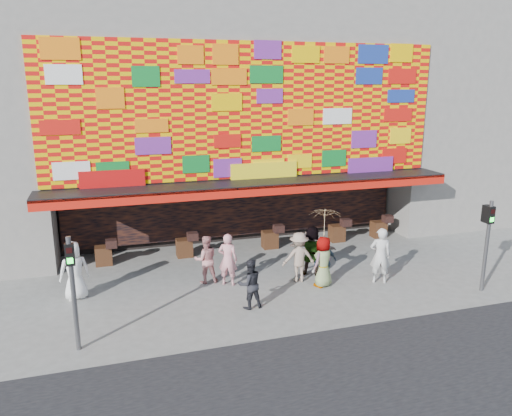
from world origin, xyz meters
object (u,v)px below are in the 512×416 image
object	(u,v)px
ped_c	(250,284)
parasol	(325,223)
signal_left	(72,281)
ped_g	(323,262)
ped_d	(299,257)
ped_h	(380,256)
ped_i	(206,259)
ped_b	(228,259)
ped_f	(312,250)
ped_a	(74,271)
ped_e	(325,262)
signal_right	(488,236)

from	to	relation	value
ped_c	parasol	world-z (taller)	parasol
signal_left	ped_g	world-z (taller)	signal_left
ped_d	ped_h	size ratio (longest dim) A/B	0.90
ped_d	ped_i	bearing A→B (deg)	-8.29
ped_c	parasol	distance (m)	3.23
ped_b	ped_f	distance (m)	3.03
ped_a	ped_i	distance (m)	4.15
ped_c	ped_a	bearing A→B (deg)	-28.69
ped_d	signal_left	bearing A→B (deg)	26.74
ped_e	ped_g	bearing A→B (deg)	33.28
ped_b	ped_d	distance (m)	2.40
parasol	ped_g	bearing A→B (deg)	-90.00
ped_e	signal_right	bearing A→B (deg)	142.20
ped_d	ped_i	size ratio (longest dim) A/B	1.05
signal_right	ped_d	distance (m)	6.03
ped_b	ped_g	xyz separation A→B (m)	(2.97, -1.04, -0.04)
ped_c	ped_e	bearing A→B (deg)	-165.55
ped_g	ped_i	distance (m)	3.91
signal_right	ped_h	distance (m)	3.38
ped_b	signal_right	bearing A→B (deg)	-172.07
ped_a	ped_h	bearing A→B (deg)	158.68
signal_left	ped_g	xyz separation A→B (m)	(7.61, 1.88, -1.01)
ped_b	ped_e	world-z (taller)	ped_b
ped_a	ped_b	bearing A→B (deg)	164.39
ped_b	ped_c	xyz separation A→B (m)	(0.19, -1.90, -0.12)
ped_i	ped_f	bearing A→B (deg)	176.55
signal_left	ped_a	world-z (taller)	signal_left
parasol	ped_c	bearing A→B (deg)	-162.71
ped_c	ped_f	distance (m)	3.44
ped_f	ped_i	world-z (taller)	ped_f
ped_e	ped_f	world-z (taller)	ped_f
ped_a	ped_e	distance (m)	8.00
ped_h	parasol	bearing A→B (deg)	13.47
ped_a	signal_left	bearing A→B (deg)	81.09
ped_a	ped_c	xyz separation A→B (m)	(5.00, -2.23, -0.17)
signal_right	ped_a	distance (m)	13.01
ped_c	ped_e	world-z (taller)	ped_e
ped_a	ped_b	world-z (taller)	ped_a
signal_left	parasol	bearing A→B (deg)	13.89
ped_h	signal_right	bearing A→B (deg)	172.05
ped_h	parasol	xyz separation A→B (m)	(-1.95, 0.28, 1.22)
ped_a	ped_d	distance (m)	7.20
signal_left	ped_d	xyz separation A→B (m)	(7.01, 2.51, -1.00)
ped_a	parasol	xyz separation A→B (m)	(7.77, -1.37, 1.24)
ped_i	ped_b	bearing A→B (deg)	149.96
ped_d	parasol	distance (m)	1.58
parasol	signal_left	bearing A→B (deg)	-166.11
ped_e	parasol	bearing A→B (deg)	33.28
signal_left	parasol	size ratio (longest dim) A/B	1.58
signal_left	parasol	distance (m)	7.85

